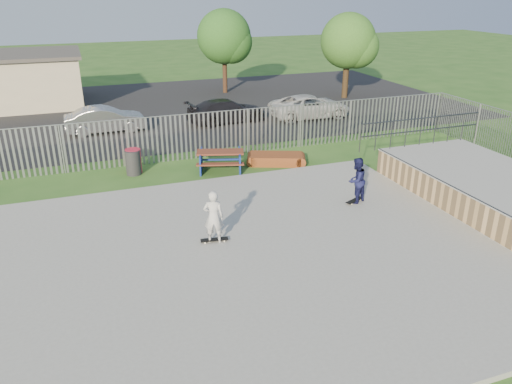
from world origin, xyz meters
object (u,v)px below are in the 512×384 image
object	(u,v)px
trash_bin_red	(134,161)
car_white	(310,106)
funbox	(276,159)
car_silver	(105,120)
car_dark	(226,111)
skater_navy	(356,180)
skater_white	(214,217)
trash_bin_grey	(133,162)
picnic_table	(220,160)
tree_mid	(224,37)
tree_right	(348,41)

from	to	relation	value
trash_bin_red	car_white	bearing A→B (deg)	28.64
funbox	car_silver	world-z (taller)	car_silver
car_dark	car_white	size ratio (longest dim) A/B	0.95
funbox	skater_navy	bearing A→B (deg)	-57.98
skater_white	skater_navy	bearing A→B (deg)	-149.49
trash_bin_grey	picnic_table	bearing A→B (deg)	-11.31
trash_bin_grey	car_dark	distance (m)	8.76
skater_white	trash_bin_grey	bearing A→B (deg)	-59.61
tree_mid	skater_white	distance (m)	22.56
picnic_table	trash_bin_grey	size ratio (longest dim) A/B	2.27
trash_bin_grey	skater_white	bearing A→B (deg)	-78.23
trash_bin_grey	skater_white	xyz separation A→B (m)	(1.43, -6.87, 0.45)
tree_mid	car_silver	bearing A→B (deg)	-138.26
car_dark	skater_navy	xyz separation A→B (m)	(0.87, -12.27, 0.29)
car_white	skater_navy	world-z (taller)	skater_navy
trash_bin_grey	tree_right	xyz separation A→B (m)	(15.21, 10.09, 3.18)
car_dark	car_white	xyz separation A→B (m)	(4.77, -0.62, 0.00)
tree_right	trash_bin_grey	bearing A→B (deg)	-146.43
skater_white	funbox	bearing A→B (deg)	-107.25
picnic_table	skater_white	size ratio (longest dim) A/B	1.42
car_silver	tree_mid	size ratio (longest dim) A/B	0.71
car_dark	tree_right	xyz separation A→B (m)	(9.36, 3.58, 3.02)
trash_bin_red	funbox	bearing A→B (deg)	-8.64
funbox	trash_bin_red	distance (m)	5.88
skater_navy	skater_white	bearing A→B (deg)	-13.07
car_white	tree_right	world-z (taller)	tree_right
funbox	car_dark	world-z (taller)	car_dark
car_dark	skater_navy	distance (m)	12.31
tree_mid	skater_white	world-z (taller)	tree_mid
trash_bin_grey	car_silver	distance (m)	6.74
picnic_table	car_white	distance (m)	9.76
picnic_table	car_dark	distance (m)	7.61
car_white	car_dark	bearing A→B (deg)	83.27
trash_bin_red	skater_white	bearing A→B (deg)	-78.71
funbox	skater_navy	distance (m)	5.12
car_dark	skater_navy	bearing A→B (deg)	176.93
tree_right	skater_navy	bearing A→B (deg)	-118.17
trash_bin_red	car_white	world-z (taller)	car_white
trash_bin_red	car_dark	xyz separation A→B (m)	(5.82, 6.40, 0.15)
picnic_table	tree_mid	distance (m)	16.24
skater_navy	car_dark	bearing A→B (deg)	-110.92
car_white	picnic_table	bearing A→B (deg)	133.07
picnic_table	tree_mid	xyz separation A→B (m)	(4.75, 15.16, 3.38)
trash_bin_red	trash_bin_grey	distance (m)	0.13
car_white	tree_mid	size ratio (longest dim) A/B	0.82
funbox	tree_right	bearing A→B (deg)	71.33
trash_bin_grey	trash_bin_red	bearing A→B (deg)	73.38
car_dark	trash_bin_red	bearing A→B (deg)	130.61
trash_bin_red	skater_navy	bearing A→B (deg)	-41.32
picnic_table	tree_right	world-z (taller)	tree_right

